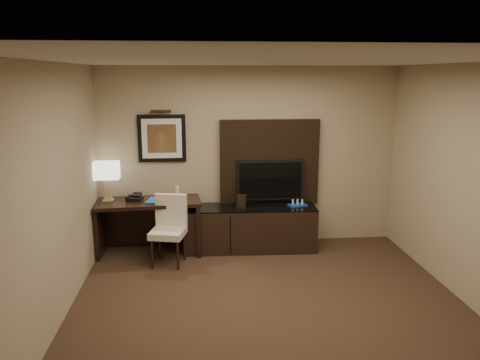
{
  "coord_description": "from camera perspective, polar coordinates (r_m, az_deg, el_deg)",
  "views": [
    {
      "loc": [
        -0.78,
        -4.45,
        2.57
      ],
      "look_at": [
        -0.21,
        1.8,
        1.15
      ],
      "focal_mm": 35.0,
      "sensor_mm": 36.0,
      "label": 1
    }
  ],
  "objects": [
    {
      "name": "wall_left",
      "position": [
        4.84,
        -22.75,
        -2.86
      ],
      "size": [
        0.01,
        5.0,
        2.7
      ],
      "primitive_type": "cube",
      "color": "tan",
      "rests_on": "floor"
    },
    {
      "name": "wall_front",
      "position": [
        2.43,
        14.99,
        -17.86
      ],
      "size": [
        4.5,
        0.01,
        2.7
      ],
      "primitive_type": "cube",
      "color": "tan",
      "rests_on": "floor"
    },
    {
      "name": "wall_back",
      "position": [
        7.1,
        1.13,
        2.85
      ],
      "size": [
        4.5,
        0.01,
        2.7
      ],
      "primitive_type": "cube",
      "color": "tan",
      "rests_on": "floor"
    },
    {
      "name": "desk_chair",
      "position": [
        6.5,
        -8.78,
        -6.32
      ],
      "size": [
        0.55,
        0.6,
        0.93
      ],
      "primitive_type": null,
      "rotation": [
        0.0,
        0.0,
        -0.23
      ],
      "color": "beige",
      "rests_on": "floor"
    },
    {
      "name": "ceiling",
      "position": [
        4.52,
        4.84,
        14.35
      ],
      "size": [
        4.5,
        5.0,
        0.01
      ],
      "primitive_type": "cube",
      "color": "silver",
      "rests_on": "wall_back"
    },
    {
      "name": "floor",
      "position": [
        5.2,
        4.26,
        -16.97
      ],
      "size": [
        4.5,
        5.0,
        0.01
      ],
      "primitive_type": "cube",
      "color": "#342217",
      "rests_on": "ground"
    },
    {
      "name": "blue_folder",
      "position": [
        6.82,
        -10.14,
        -2.47
      ],
      "size": [
        0.31,
        0.37,
        0.02
      ],
      "primitive_type": "cube",
      "rotation": [
        0.0,
        0.0,
        -0.18
      ],
      "color": "#1B4EB2",
      "rests_on": "desk"
    },
    {
      "name": "desk_phone",
      "position": [
        6.9,
        -12.73,
        -2.05
      ],
      "size": [
        0.24,
        0.22,
        0.1
      ],
      "primitive_type": null,
      "rotation": [
        0.0,
        0.0,
        -0.2
      ],
      "color": "black",
      "rests_on": "desk"
    },
    {
      "name": "tv",
      "position": [
        7.05,
        3.69,
        0.02
      ],
      "size": [
        1.0,
        0.08,
        0.6
      ],
      "primitive_type": "cube",
      "color": "black",
      "rests_on": "tv_wall_panel"
    },
    {
      "name": "desk",
      "position": [
        6.99,
        -10.95,
        -5.62
      ],
      "size": [
        1.53,
        0.75,
        0.79
      ],
      "primitive_type": "cube",
      "rotation": [
        0.0,
        0.0,
        0.08
      ],
      "color": "black",
      "rests_on": "floor"
    },
    {
      "name": "table_lamp",
      "position": [
        6.94,
        -15.89,
        -0.08
      ],
      "size": [
        0.38,
        0.24,
        0.59
      ],
      "primitive_type": null,
      "rotation": [
        0.0,
        0.0,
        0.1
      ],
      "color": "tan",
      "rests_on": "desk"
    },
    {
      "name": "artwork",
      "position": [
        7.01,
        -9.5,
        5.03
      ],
      "size": [
        0.7,
        0.04,
        0.7
      ],
      "primitive_type": "cube",
      "color": "black",
      "rests_on": "wall_back"
    },
    {
      "name": "tv_wall_panel",
      "position": [
        7.1,
        3.6,
        2.16
      ],
      "size": [
        1.5,
        0.12,
        1.3
      ],
      "primitive_type": "cube",
      "color": "black",
      "rests_on": "wall_back"
    },
    {
      "name": "credenza",
      "position": [
        7.01,
        1.32,
        -5.88
      ],
      "size": [
        1.94,
        0.61,
        0.66
      ],
      "primitive_type": "cube",
      "rotation": [
        0.0,
        0.0,
        -0.04
      ],
      "color": "black",
      "rests_on": "floor"
    },
    {
      "name": "book",
      "position": [
        6.78,
        -10.24,
        -1.67
      ],
      "size": [
        0.17,
        0.06,
        0.23
      ],
      "primitive_type": "imported",
      "rotation": [
        0.0,
        0.0,
        0.23
      ],
      "color": "#BBB793",
      "rests_on": "desk"
    },
    {
      "name": "ice_bucket",
      "position": [
        6.87,
        0.13,
        -2.61
      ],
      "size": [
        0.19,
        0.19,
        0.18
      ],
      "primitive_type": "cylinder",
      "rotation": [
        0.0,
        0.0,
        0.21
      ],
      "color": "black",
      "rests_on": "credenza"
    },
    {
      "name": "minibar_tray",
      "position": [
        7.0,
        7.02,
        -2.76
      ],
      "size": [
        0.3,
        0.23,
        0.1
      ],
      "primitive_type": null,
      "rotation": [
        0.0,
        0.0,
        0.29
      ],
      "color": "#173E95",
      "rests_on": "credenza"
    },
    {
      "name": "water_bottle",
      "position": [
        6.9,
        -7.67,
        -1.54
      ],
      "size": [
        0.07,
        0.07,
        0.18
      ],
      "primitive_type": "cylinder",
      "rotation": [
        0.0,
        0.0,
        0.24
      ],
      "color": "silver",
      "rests_on": "desk"
    },
    {
      "name": "picture_light",
      "position": [
        6.93,
        -9.64,
        8.26
      ],
      "size": [
        0.04,
        0.04,
        0.3
      ],
      "primitive_type": "cylinder",
      "color": "#423115",
      "rests_on": "wall_back"
    }
  ]
}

